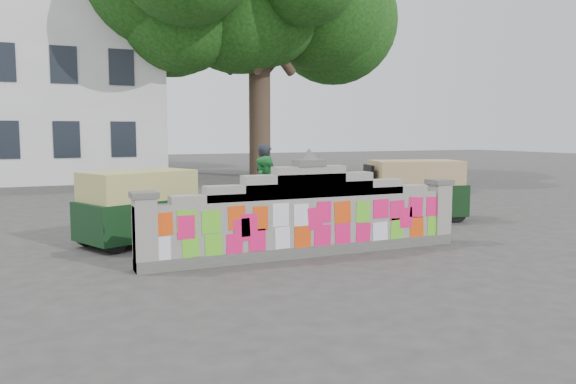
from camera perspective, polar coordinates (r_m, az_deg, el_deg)
name	(u,v)px	position (r m, az deg, el deg)	size (l,w,h in m)	color
ground	(309,255)	(10.63, 2.11, -6.43)	(100.00, 100.00, 0.00)	#383533
parapet_wall	(309,216)	(10.49, 2.14, -2.44)	(6.48, 0.44, 2.01)	#4C4C49
shade_tree	(259,1)	(30.04, -2.96, 18.82)	(12.00, 10.00, 12.00)	#38281E
cyclist_bike	(266,207)	(13.38, -2.29, -1.55)	(0.70, 2.01, 1.06)	black
cyclist_rider	(266,192)	(13.34, -2.29, 0.02)	(0.65, 0.43, 1.79)	#212329
pedestrian	(264,197)	(12.31, -2.41, -0.48)	(0.87, 0.68, 1.80)	green
rickshaw_left	(142,206)	(12.05, -14.64, -1.35)	(2.81, 2.11, 1.52)	black
rickshaw_right	(412,189)	(15.05, 12.51, 0.26)	(2.93, 1.91, 1.57)	black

